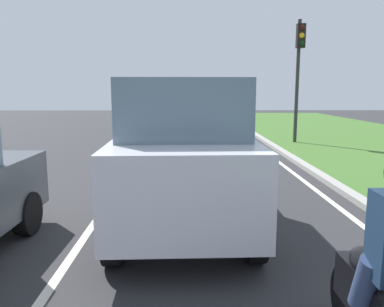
% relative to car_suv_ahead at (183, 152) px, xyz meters
% --- Properties ---
extents(ground_plane, '(60.00, 60.00, 0.00)m').
position_rel_car_suv_ahead_xyz_m(ground_plane, '(-0.74, 5.21, -1.17)').
color(ground_plane, '#2D2D30').
extents(lane_line_center, '(0.12, 32.00, 0.01)m').
position_rel_car_suv_ahead_xyz_m(lane_line_center, '(-1.44, 5.21, -1.16)').
color(lane_line_center, silver).
rests_on(lane_line_center, ground).
extents(lane_line_right_edge, '(0.12, 32.00, 0.01)m').
position_rel_car_suv_ahead_xyz_m(lane_line_right_edge, '(2.86, 5.21, -1.16)').
color(lane_line_right_edge, silver).
rests_on(lane_line_right_edge, ground).
extents(curb_right, '(0.24, 48.00, 0.12)m').
position_rel_car_suv_ahead_xyz_m(curb_right, '(3.36, 5.21, -1.11)').
color(curb_right, '#9E9B93').
rests_on(curb_right, ground).
extents(car_suv_ahead, '(2.05, 4.54, 2.28)m').
position_rel_car_suv_ahead_xyz_m(car_suv_ahead, '(0.00, 0.00, 0.00)').
color(car_suv_ahead, silver).
rests_on(car_suv_ahead, ground).
extents(traffic_light_near_right, '(0.32, 0.50, 4.82)m').
position_rel_car_suv_ahead_xyz_m(traffic_light_near_right, '(4.49, 9.13, 2.12)').
color(traffic_light_near_right, '#2D2D2D').
rests_on(traffic_light_near_right, ground).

